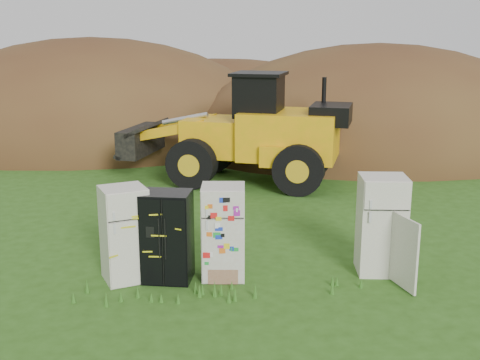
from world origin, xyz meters
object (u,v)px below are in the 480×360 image
at_px(fridge_leftmost, 125,234).
at_px(wheel_loader, 232,128).
at_px(fridge_open_door, 381,225).
at_px(fridge_sticker, 223,232).
at_px(fridge_black_side, 167,236).

bearing_deg(fridge_leftmost, wheel_loader, 51.12).
bearing_deg(wheel_loader, fridge_open_door, -53.84).
distance_m(fridge_sticker, fridge_open_door, 2.98).
bearing_deg(fridge_sticker, wheel_loader, 89.77).
height_order(fridge_black_side, fridge_sticker, fridge_sticker).
xyz_separation_m(fridge_open_door, wheel_loader, (-2.30, 7.39, 0.72)).
bearing_deg(fridge_black_side, fridge_sticker, 13.73).
xyz_separation_m(fridge_sticker, fridge_open_door, (2.98, -0.00, 0.06)).
bearing_deg(fridge_open_door, fridge_black_side, -172.41).
height_order(fridge_leftmost, fridge_sticker, fridge_leftmost).
relative_size(fridge_sticker, fridge_open_door, 0.94).
bearing_deg(fridge_black_side, wheel_loader, 88.34).
bearing_deg(fridge_leftmost, fridge_open_door, -20.67).
distance_m(fridge_leftmost, fridge_black_side, 0.78).
distance_m(fridge_black_side, fridge_sticker, 1.03).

